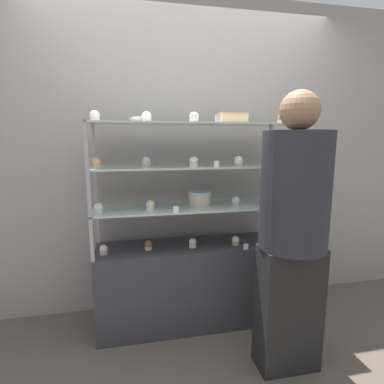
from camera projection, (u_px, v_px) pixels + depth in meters
name	position (u px, v px, depth m)	size (l,w,h in m)	color
ground_plane	(192.00, 321.00, 2.43)	(20.00, 20.00, 0.00)	brown
back_wall	(184.00, 158.00, 2.56)	(8.00, 0.05, 2.60)	gray
display_base	(192.00, 283.00, 2.38)	(1.45, 0.41, 0.65)	#333338
display_riser_lower	(192.00, 208.00, 2.28)	(1.45, 0.41, 0.31)	#99999E
display_riser_middle	(192.00, 168.00, 2.23)	(1.45, 0.41, 0.31)	#99999E
display_riser_upper	(192.00, 126.00, 2.17)	(1.45, 0.41, 0.31)	#99999E
layer_cake_centerpiece	(200.00, 198.00, 2.32)	(0.18, 0.18, 0.10)	beige
sheet_cake_frosted	(231.00, 119.00, 2.22)	(0.20, 0.18, 0.07)	#DBBC84
cupcake_0	(104.00, 250.00, 2.12)	(0.06, 0.06, 0.07)	#CCB28C
cupcake_1	(148.00, 245.00, 2.21)	(0.06, 0.06, 0.07)	#CCB28C
cupcake_2	(193.00, 243.00, 2.26)	(0.06, 0.06, 0.07)	white
cupcake_3	(235.00, 241.00, 2.31)	(0.06, 0.06, 0.07)	#CCB28C
cupcake_4	(277.00, 238.00, 2.38)	(0.06, 0.06, 0.07)	beige
price_tag_0	(246.00, 247.00, 2.21)	(0.04, 0.00, 0.04)	white
cupcake_5	(99.00, 208.00, 2.05)	(0.06, 0.06, 0.07)	beige
cupcake_6	(150.00, 205.00, 2.14)	(0.06, 0.06, 0.07)	white
cupcake_7	(236.00, 201.00, 2.29)	(0.06, 0.06, 0.07)	beige
cupcake_8	(275.00, 200.00, 2.34)	(0.06, 0.06, 0.07)	white
price_tag_1	(176.00, 209.00, 2.06)	(0.04, 0.00, 0.04)	white
cupcake_9	(96.00, 163.00, 2.00)	(0.06, 0.06, 0.07)	#CCB28C
cupcake_10	(146.00, 162.00, 2.11)	(0.06, 0.06, 0.07)	#CCB28C
cupcake_11	(194.00, 162.00, 2.13)	(0.06, 0.06, 0.07)	white
cupcake_12	(238.00, 161.00, 2.18)	(0.06, 0.06, 0.07)	#CCB28C
cupcake_13	(276.00, 160.00, 2.31)	(0.06, 0.06, 0.07)	white
price_tag_2	(216.00, 164.00, 2.07)	(0.04, 0.00, 0.04)	white
cupcake_14	(95.00, 116.00, 2.00)	(0.07, 0.07, 0.07)	beige
cupcake_15	(147.00, 117.00, 2.07)	(0.07, 0.07, 0.07)	white
cupcake_16	(195.00, 118.00, 2.10)	(0.07, 0.07, 0.07)	white
cupcake_17	(282.00, 119.00, 2.21)	(0.07, 0.07, 0.07)	#CCB28C
price_tag_3	(218.00, 118.00, 2.01)	(0.04, 0.00, 0.04)	white
donut_glazed	(139.00, 120.00, 2.14)	(0.13, 0.13, 0.04)	#EFE5CC
customer_figure	(293.00, 228.00, 1.80)	(0.40, 0.40, 1.73)	black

